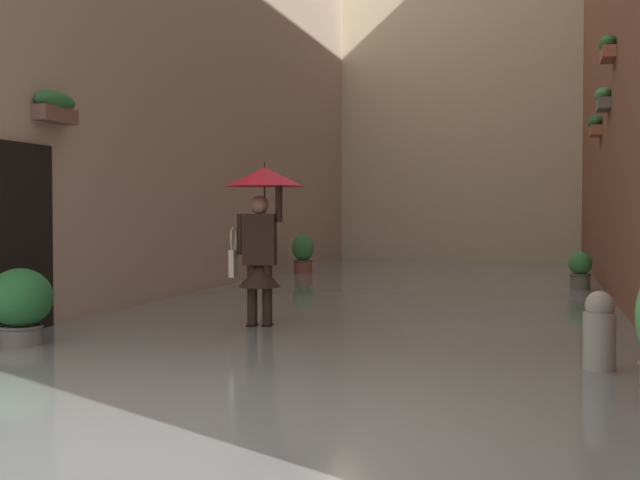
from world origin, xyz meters
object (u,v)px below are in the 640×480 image
(potted_plant_near_right, at_px, (303,254))
(potted_plant_far_left, at_px, (580,271))
(person_wading, at_px, (262,217))
(mooring_bollard, at_px, (599,336))
(potted_plant_far_right, at_px, (20,305))

(potted_plant_near_right, distance_m, potted_plant_far_left, 6.29)
(person_wading, xyz_separation_m, potted_plant_near_right, (1.89, -8.41, -0.87))
(potted_plant_near_right, distance_m, mooring_bollard, 11.74)
(person_wading, height_order, potted_plant_far_right, person_wading)
(mooring_bollard, bearing_deg, person_wading, -27.82)
(potted_plant_near_right, height_order, potted_plant_far_left, potted_plant_near_right)
(potted_plant_far_right, bearing_deg, potted_plant_near_right, -90.02)
(potted_plant_near_right, xyz_separation_m, potted_plant_far_left, (-5.73, 2.60, -0.11))
(potted_plant_far_left, bearing_deg, mooring_bollard, 88.69)
(potted_plant_far_right, xyz_separation_m, mooring_bollard, (-5.56, -0.06, -0.12))
(potted_plant_near_right, relative_size, mooring_bollard, 1.24)
(potted_plant_far_right, height_order, potted_plant_near_right, potted_plant_near_right)
(potted_plant_far_left, relative_size, mooring_bollard, 0.97)
(potted_plant_far_right, bearing_deg, potted_plant_far_left, -126.29)
(potted_plant_far_right, height_order, potted_plant_far_left, potted_plant_far_right)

